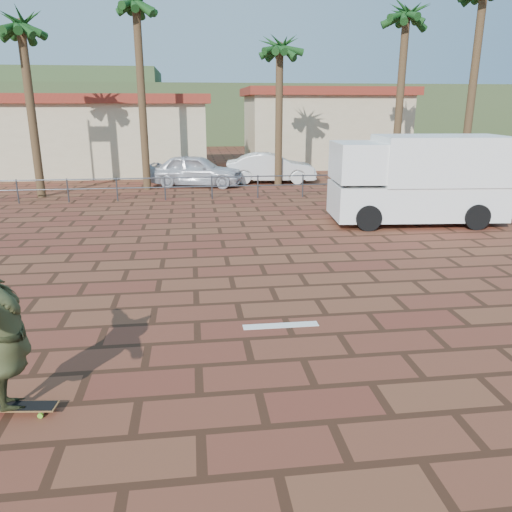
{
  "coord_description": "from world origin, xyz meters",
  "views": [
    {
      "loc": [
        -0.82,
        -9.51,
        3.9
      ],
      "look_at": [
        0.47,
        0.64,
        0.8
      ],
      "focal_mm": 35.0,
      "sensor_mm": 36.0,
      "label": 1
    }
  ],
  "objects": [
    {
      "name": "car_white",
      "position": [
        3.28,
        16.5,
        0.77
      ],
      "size": [
        4.78,
        2.06,
        1.53
      ],
      "primitive_type": "imported",
      "rotation": [
        0.0,
        0.0,
        1.47
      ],
      "color": "silver",
      "rests_on": "ground"
    },
    {
      "name": "palm_center",
      "position": [
        3.5,
        15.5,
        6.36
      ],
      "size": [
        2.4,
        2.4,
        7.75
      ],
      "color": "brown",
      "rests_on": "ground"
    },
    {
      "name": "guardrail",
      "position": [
        0.0,
        12.0,
        0.68
      ],
      "size": [
        24.06,
        0.06,
        1.0
      ],
      "color": "#47494F",
      "rests_on": "ground"
    },
    {
      "name": "skateboarder",
      "position": [
        -3.27,
        -3.45,
        1.04
      ],
      "size": [
        1.25,
        2.37,
        1.86
      ],
      "primitive_type": "imported",
      "rotation": [
        0.0,
        0.0,
        1.86
      ],
      "color": "#373B20",
      "rests_on": "longboard"
    },
    {
      "name": "paint_stripe",
      "position": [
        0.7,
        -1.2,
        0.0
      ],
      "size": [
        1.4,
        0.22,
        0.01
      ],
      "primitive_type": "cube",
      "color": "white",
      "rests_on": "ground"
    },
    {
      "name": "hill_front",
      "position": [
        0.0,
        50.0,
        3.0
      ],
      "size": [
        70.0,
        18.0,
        6.0
      ],
      "primitive_type": "cube",
      "color": "#384C28",
      "rests_on": "ground"
    },
    {
      "name": "ground",
      "position": [
        0.0,
        0.0,
        0.0
      ],
      "size": [
        120.0,
        120.0,
        0.0
      ],
      "primitive_type": "plane",
      "color": "brown",
      "rests_on": "ground"
    },
    {
      "name": "car_silver",
      "position": [
        -0.65,
        15.76,
        0.79
      ],
      "size": [
        4.92,
        2.81,
        1.58
      ],
      "primitive_type": "imported",
      "rotation": [
        0.0,
        0.0,
        1.36
      ],
      "color": "silver",
      "rests_on": "ground"
    },
    {
      "name": "building_east",
      "position": [
        8.0,
        24.0,
        2.54
      ],
      "size": [
        10.6,
        6.6,
        5.0
      ],
      "color": "beige",
      "rests_on": "ground"
    },
    {
      "name": "street_sign",
      "position": [
        9.97,
        10.1,
        1.45
      ],
      "size": [
        0.42,
        0.1,
        2.07
      ],
      "rotation": [
        0.0,
        0.0,
        -0.16
      ],
      "color": "gray",
      "rests_on": "ground"
    },
    {
      "name": "campervan",
      "position": [
        6.79,
        6.6,
        1.54
      ],
      "size": [
        5.84,
        2.87,
        2.94
      ],
      "rotation": [
        0.0,
        0.0,
        -0.08
      ],
      "color": "white",
      "rests_on": "ground"
    },
    {
      "name": "hill_back",
      "position": [
        -22.0,
        56.0,
        4.0
      ],
      "size": [
        35.0,
        14.0,
        8.0
      ],
      "primitive_type": "cube",
      "color": "#384C28",
      "rests_on": "ground"
    },
    {
      "name": "longboard",
      "position": [
        -3.27,
        -3.45,
        0.09
      ],
      "size": [
        1.15,
        0.38,
        0.11
      ],
      "rotation": [
        0.0,
        0.0,
        -0.12
      ],
      "color": "olive",
      "rests_on": "ground"
    },
    {
      "name": "palm_right",
      "position": [
        9.0,
        14.0,
        7.58
      ],
      "size": [
        2.4,
        2.4,
        9.05
      ],
      "color": "brown",
      "rests_on": "ground"
    },
    {
      "name": "palm_far_left",
      "position": [
        -7.5,
        13.5,
        6.83
      ],
      "size": [
        2.4,
        2.4,
        8.25
      ],
      "color": "brown",
      "rests_on": "ground"
    },
    {
      "name": "palm_left",
      "position": [
        -3.0,
        15.0,
        7.95
      ],
      "size": [
        2.4,
        2.4,
        9.45
      ],
      "color": "brown",
      "rests_on": "ground"
    },
    {
      "name": "building_west",
      "position": [
        -6.0,
        22.0,
        2.28
      ],
      "size": [
        12.6,
        7.6,
        4.5
      ],
      "color": "beige",
      "rests_on": "ground"
    }
  ]
}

